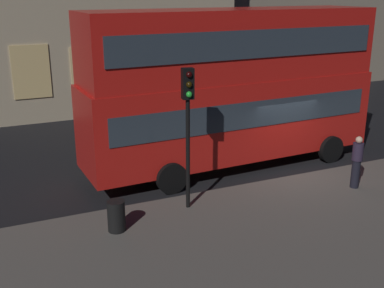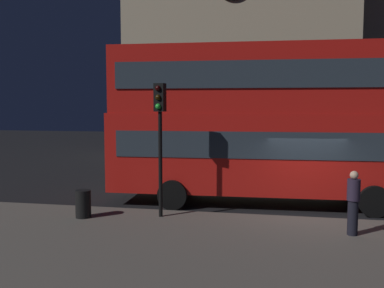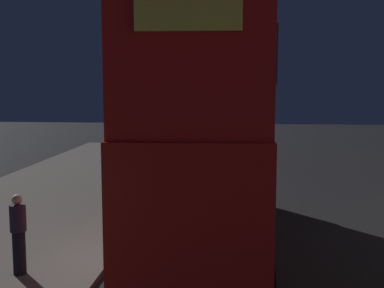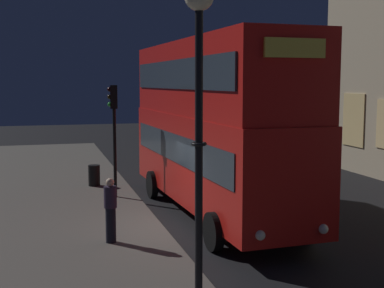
# 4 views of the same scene
# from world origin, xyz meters

# --- Properties ---
(ground_plane) EXTENTS (80.00, 80.00, 0.00)m
(ground_plane) POSITION_xyz_m (0.00, 0.00, 0.00)
(ground_plane) COLOR black
(sidewalk_slab) EXTENTS (44.00, 7.28, 0.12)m
(sidewalk_slab) POSITION_xyz_m (0.00, -4.14, 0.06)
(sidewalk_slab) COLOR #5B564F
(sidewalk_slab) RESTS_ON ground
(building_with_clock) EXTENTS (13.53, 8.01, 16.50)m
(building_with_clock) POSITION_xyz_m (-3.30, 14.39, 8.25)
(building_with_clock) COLOR tan
(building_with_clock) RESTS_ON ground
(double_decker_bus) EXTENTS (10.89, 3.19, 5.63)m
(double_decker_bus) POSITION_xyz_m (-1.55, 1.48, 3.12)
(double_decker_bus) COLOR red
(double_decker_bus) RESTS_ON ground
(traffic_light_near_kerb) EXTENTS (0.35, 0.38, 4.11)m
(traffic_light_near_kerb) POSITION_xyz_m (-4.47, -1.35, 3.07)
(traffic_light_near_kerb) COLOR black
(traffic_light_near_kerb) RESTS_ON sidewalk_slab
(pedestrian) EXTENTS (0.34, 0.34, 1.72)m
(pedestrian) POSITION_xyz_m (1.04, -2.19, 1.01)
(pedestrian) COLOR black
(pedestrian) RESTS_ON sidewalk_slab
(litter_bin) EXTENTS (0.47, 0.47, 0.85)m
(litter_bin) POSITION_xyz_m (-6.78, -1.89, 0.54)
(litter_bin) COLOR black
(litter_bin) RESTS_ON sidewalk_slab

